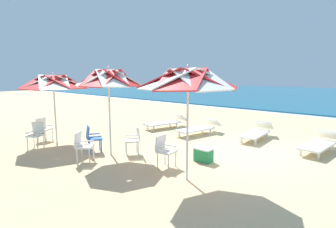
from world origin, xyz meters
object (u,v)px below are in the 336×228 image
Objects in this scene: beach_umbrella_0 at (188,80)px; sun_lounger_1 at (257,132)px; plastic_chair_2 at (83,145)px; plastic_chair_4 at (44,127)px; cooler_box at (203,155)px; beach_umbrella_1 at (108,79)px; plastic_chair_3 at (134,138)px; sun_lounger_0 at (320,143)px; plastic_chair_1 at (92,137)px; beach_umbrella_2 at (53,82)px; sun_lounger_2 at (199,128)px; plastic_chair_0 at (165,149)px; plastic_chair_5 at (36,133)px; sun_lounger_3 at (166,122)px.

beach_umbrella_0 reaches higher than sun_lounger_1.
plastic_chair_4 is (-3.28, 0.32, 0.00)m from plastic_chair_2.
beach_umbrella_0 reaches higher than cooler_box.
cooler_box is at bearing 18.39° from plastic_chair_4.
beach_umbrella_0 is at bearing 5.33° from plastic_chair_4.
plastic_chair_3 is at bearing 45.61° from beach_umbrella_1.
plastic_chair_2 is at bearing -93.37° from beach_umbrella_1.
sun_lounger_0 is 1.01× the size of sun_lounger_1.
beach_umbrella_1 reaches higher than plastic_chair_1.
plastic_chair_2 is (-3.03, -0.91, -1.85)m from beach_umbrella_0.
beach_umbrella_0 reaches higher than beach_umbrella_2.
plastic_chair_2 is (0.58, -0.68, 0.00)m from plastic_chair_1.
plastic_chair_4 reaches higher than sun_lounger_2.
beach_umbrella_2 reaches higher than sun_lounger_1.
plastic_chair_0 is at bearing -8.12° from plastic_chair_3.
beach_umbrella_0 is at bearing -0.26° from beach_umbrella_1.
plastic_chair_4 is 1.00× the size of plastic_chair_5.
beach_umbrella_2 is at bearing -135.17° from sun_lounger_1.
beach_umbrella_0 is at bearing 3.55° from plastic_chair_1.
beach_umbrella_0 reaches higher than sun_lounger_2.
plastic_chair_0 is 4.62m from sun_lounger_1.
plastic_chair_4 is 6.19m from cooler_box.
sun_lounger_2 is 3.41m from cooler_box.
plastic_chair_5 is 0.39× the size of sun_lounger_0.
plastic_chair_0 is at bearing -97.80° from sun_lounger_1.
plastic_chair_1 is at bearing -159.40° from beach_umbrella_1.
plastic_chair_3 is (1.14, 0.75, 0.00)m from plastic_chair_1.
sun_lounger_3 is at bearing 105.20° from plastic_chair_2.
cooler_box is at bearing 18.59° from beach_umbrella_2.
plastic_chair_4 is 8.09m from sun_lounger_1.
beach_umbrella_1 is 3.13× the size of plastic_chair_1.
plastic_chair_1 is at bearing -122.36° from sun_lounger_1.
plastic_chair_2 is at bearing -10.76° from beach_umbrella_2.
plastic_chair_3 reaches higher than cooler_box.
plastic_chair_0 is 0.34× the size of beach_umbrella_2.
beach_umbrella_0 reaches higher than sun_lounger_3.
beach_umbrella_2 is 1.13× the size of sun_lounger_3.
cooler_box is at bearing 26.64° from plastic_chair_1.
beach_umbrella_1 is 6.96m from sun_lounger_0.
beach_umbrella_1 is 1.24× the size of sun_lounger_1.
plastic_chair_1 is at bearing -79.65° from sun_lounger_3.
cooler_box is at bearing -124.81° from sun_lounger_0.
sun_lounger_2 is (-0.03, 3.56, -0.22)m from plastic_chair_3.
beach_umbrella_0 reaches higher than plastic_chair_5.
sun_lounger_2 is at bearing 54.60° from beach_umbrella_2.
plastic_chair_4 is (-3.34, -0.60, -1.83)m from beach_umbrella_1.
sun_lounger_2 is at bearing 75.57° from plastic_chair_1.
cooler_box is (3.16, 1.59, -0.30)m from plastic_chair_1.
sun_lounger_3 is (1.08, 5.36, -0.22)m from plastic_chair_5.
plastic_chair_5 is at bearing -152.99° from plastic_chair_1.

